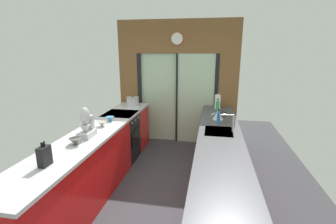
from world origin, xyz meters
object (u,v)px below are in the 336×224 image
stock_pot (133,101)px  soap_bottle_near (218,118)px  mixing_bowl_mid (102,124)px  mixing_bowl_far (110,119)px  mixing_bowl_near (75,141)px  oven_range (121,137)px  stand_mixer (86,126)px  kettle (218,115)px  paper_towel_roll (218,102)px  soap_bottle_far (218,106)px  knife_block (44,156)px

stock_pot → soap_bottle_near: bearing=-29.8°
mixing_bowl_mid → soap_bottle_near: 1.84m
mixing_bowl_far → soap_bottle_near: 1.79m
mixing_bowl_near → oven_range: bearing=90.7°
mixing_bowl_mid → oven_range: bearing=91.3°
stand_mixer → soap_bottle_near: 2.02m
mixing_bowl_near → stand_mixer: 0.31m
stand_mixer → stock_pot: bearing=90.0°
soap_bottle_near → stand_mixer: bearing=-152.1°
mixing_bowl_far → stock_pot: bearing=90.0°
kettle → soap_bottle_near: 0.26m
mixing_bowl_far → paper_towel_roll: (1.78, 1.23, 0.10)m
oven_range → soap_bottle_far: bearing=16.0°
mixing_bowl_mid → mixing_bowl_far: size_ratio=0.99×
stand_mixer → soap_bottle_near: (1.78, 0.94, -0.07)m
soap_bottle_far → oven_range: bearing=-164.0°
stock_pot → mixing_bowl_mid: bearing=-90.0°
stock_pot → paper_towel_roll: (1.78, 0.03, 0.05)m
soap_bottle_near → soap_bottle_far: soap_bottle_far is taller
kettle → stock_pot: bearing=156.9°
oven_range → soap_bottle_far: size_ratio=3.84×
oven_range → stock_pot: stock_pot is taller
oven_range → knife_block: bearing=-89.5°
oven_range → mixing_bowl_mid: size_ratio=6.54×
soap_bottle_near → mixing_bowl_mid: bearing=-165.1°
soap_bottle_far → mixing_bowl_near: bearing=-130.7°
mixing_bowl_far → knife_block: (0.00, -1.62, 0.07)m
mixing_bowl_near → mixing_bowl_far: bearing=90.0°
mixing_bowl_mid → paper_towel_roll: 2.35m
knife_block → soap_bottle_far: (1.78, 2.64, -0.01)m
oven_range → stand_mixer: stand_mixer is taller
mixing_bowl_mid → stand_mixer: size_ratio=0.34×
mixing_bowl_near → mixing_bowl_mid: size_ratio=1.11×
oven_range → stock_pot: bearing=88.5°
mixing_bowl_mid → stand_mixer: (0.00, -0.47, 0.12)m
soap_bottle_far → stock_pot: bearing=174.3°
mixing_bowl_mid → kettle: kettle is taller
oven_range → knife_block: (0.02, -2.13, 0.57)m
mixing_bowl_near → paper_towel_roll: (1.78, 2.28, 0.09)m
soap_bottle_near → kettle: bearing=89.6°
soap_bottle_near → paper_towel_roll: paper_towel_roll is taller
stand_mixer → knife_block: bearing=-90.0°
soap_bottle_near → soap_bottle_far: bearing=90.0°
oven_range → knife_block: size_ratio=3.39×
knife_block → soap_bottle_near: size_ratio=1.19×
mixing_bowl_near → kettle: 2.32m
stand_mixer → mixing_bowl_far: bearing=90.0°
oven_range → paper_towel_roll: size_ratio=3.00×
oven_range → stock_pot: (0.02, 0.69, 0.55)m
mixing_bowl_far → mixing_bowl_mid: bearing=-90.0°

